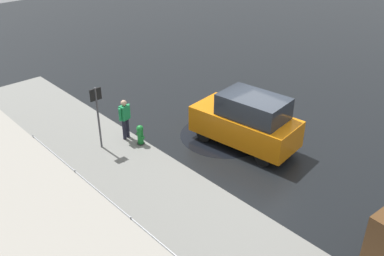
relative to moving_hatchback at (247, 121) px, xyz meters
name	(u,v)px	position (x,y,z in m)	size (l,w,h in m)	color
ground_plane	(255,150)	(-0.47, -0.02, -1.03)	(60.00, 60.00, 0.00)	black
kerb_strip	(167,199)	(-0.47, 4.18, -1.01)	(24.00, 3.20, 0.04)	slate
moving_hatchback	(247,121)	(0.00, 0.00, 0.00)	(4.09, 2.19, 2.06)	orange
fire_hydrant	(140,135)	(2.68, 2.81, -0.63)	(0.42, 0.31, 0.80)	#197A2D
pedestrian	(125,116)	(3.40, 2.96, -0.07)	(0.31, 0.56, 1.62)	#1E8C4C
metal_railing	(132,226)	(-1.44, 6.13, -0.29)	(11.36, 0.04, 1.05)	#B7BABF
sign_post	(97,109)	(3.47, 4.01, 0.55)	(0.07, 0.44, 2.40)	#4C4C51
puddle_patch	(223,135)	(1.07, 0.04, -1.02)	(3.36, 3.36, 0.01)	black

